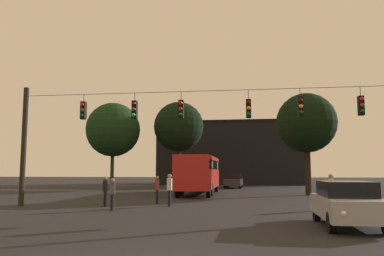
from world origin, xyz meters
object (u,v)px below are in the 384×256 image
(tree_left_silhouette, at_px, (113,130))
(car_near_right, at_px, (347,203))
(pedestrian_trailing, at_px, (157,188))
(tree_right_far, at_px, (179,127))
(city_bus, at_px, (199,171))
(pedestrian_crossing_center, at_px, (105,190))
(pedestrian_near_bus, at_px, (170,188))
(pedestrian_crossing_right, at_px, (331,189))
(pedestrian_crossing_left, at_px, (112,192))
(car_far_left, at_px, (233,181))
(tree_behind_building, at_px, (306,123))

(tree_left_silhouette, bearing_deg, car_near_right, -55.82)
(pedestrian_trailing, height_order, tree_right_far, tree_right_far)
(city_bus, distance_m, pedestrian_trailing, 9.76)
(pedestrian_crossing_center, bearing_deg, pedestrian_near_bus, 8.28)
(pedestrian_trailing, relative_size, tree_right_far, 0.17)
(pedestrian_crossing_right, height_order, tree_left_silhouette, tree_left_silhouette)
(pedestrian_near_bus, relative_size, tree_right_far, 0.18)
(pedestrian_crossing_left, distance_m, tree_left_silhouette, 23.47)
(pedestrian_near_bus, bearing_deg, car_far_left, 83.07)
(city_bus, xyz_separation_m, car_near_right, (7.11, -17.58, -1.07))
(car_far_left, distance_m, pedestrian_crossing_left, 25.14)
(pedestrian_crossing_center, height_order, tree_right_far, tree_right_far)
(car_far_left, distance_m, pedestrian_crossing_right, 23.63)
(car_near_right, bearing_deg, tree_left_silhouette, 124.18)
(pedestrian_near_bus, bearing_deg, pedestrian_crossing_right, -5.56)
(city_bus, xyz_separation_m, car_far_left, (2.40, 11.17, -1.07))
(city_bus, bearing_deg, tree_behind_building, -2.80)
(pedestrian_crossing_left, height_order, pedestrian_trailing, pedestrian_trailing)
(car_near_right, bearing_deg, tree_right_far, 111.34)
(car_near_right, bearing_deg, pedestrian_trailing, 136.60)
(car_near_right, height_order, pedestrian_crossing_left, pedestrian_crossing_left)
(car_far_left, bearing_deg, pedestrian_trailing, -100.10)
(pedestrian_crossing_center, relative_size, tree_behind_building, 0.20)
(tree_right_far, bearing_deg, tree_left_silhouette, -171.07)
(pedestrian_crossing_right, xyz_separation_m, tree_behind_building, (0.70, 11.41, 4.63))
(city_bus, relative_size, tree_right_far, 1.19)
(city_bus, height_order, pedestrian_crossing_right, city_bus)
(tree_right_far, bearing_deg, tree_behind_building, -38.83)
(car_near_right, bearing_deg, pedestrian_crossing_left, 157.06)
(pedestrian_crossing_left, distance_m, pedestrian_trailing, 4.06)
(pedestrian_crossing_center, distance_m, tree_left_silhouette, 21.34)
(car_far_left, bearing_deg, pedestrian_near_bus, -96.93)
(car_near_right, distance_m, tree_behind_building, 17.88)
(pedestrian_trailing, bearing_deg, tree_right_far, 96.16)
(tree_left_silhouette, bearing_deg, pedestrian_crossing_center, -71.35)
(pedestrian_crossing_center, distance_m, tree_right_far, 21.43)
(pedestrian_crossing_left, bearing_deg, car_far_left, 78.53)
(city_bus, bearing_deg, pedestrian_trailing, -97.69)
(city_bus, bearing_deg, pedestrian_crossing_right, -56.48)
(car_far_left, height_order, pedestrian_near_bus, pedestrian_near_bus)
(tree_behind_building, relative_size, tree_right_far, 0.86)
(pedestrian_crossing_left, bearing_deg, tree_right_far, 91.84)
(pedestrian_crossing_right, xyz_separation_m, pedestrian_near_bus, (-8.13, 0.79, -0.01))
(pedestrian_crossing_left, xyz_separation_m, tree_behind_building, (11.13, 13.05, 4.76))
(pedestrian_crossing_right, distance_m, tree_left_silhouette, 27.40)
(pedestrian_near_bus, height_order, tree_left_silhouette, tree_left_silhouette)
(tree_behind_building, bearing_deg, pedestrian_crossing_left, -130.47)
(pedestrian_crossing_left, bearing_deg, pedestrian_crossing_right, 8.94)
(pedestrian_near_bus, xyz_separation_m, pedestrian_trailing, (-1.00, 1.41, -0.08))
(city_bus, relative_size, pedestrian_crossing_left, 7.24)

